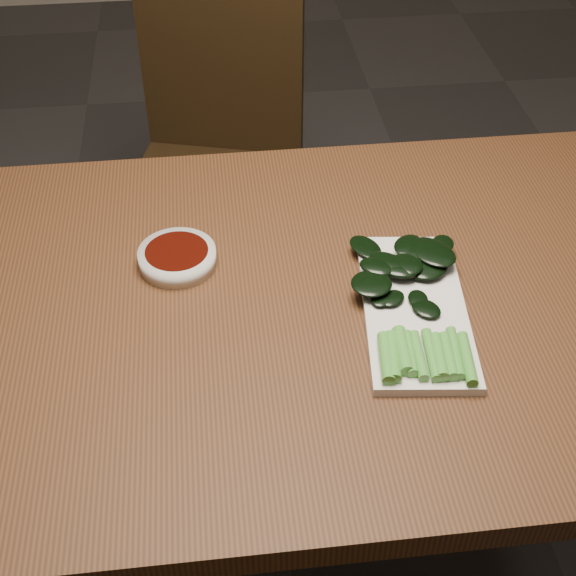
# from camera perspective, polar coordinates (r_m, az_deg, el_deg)

# --- Properties ---
(ground) EXTENTS (6.00, 6.00, 0.00)m
(ground) POSITION_cam_1_polar(r_m,az_deg,el_deg) (1.76, 0.14, -19.03)
(ground) COLOR #2B2929
(ground) RESTS_ON ground
(table) EXTENTS (1.40, 0.80, 0.75)m
(table) POSITION_cam_1_polar(r_m,az_deg,el_deg) (1.21, 0.20, -3.22)
(table) COLOR #452713
(table) RESTS_ON ground
(chair_far) EXTENTS (0.48, 0.48, 0.89)m
(chair_far) POSITION_cam_1_polar(r_m,az_deg,el_deg) (1.96, -5.14, 9.36)
(chair_far) COLOR black
(chair_far) RESTS_ON ground
(sauce_bowl) EXTENTS (0.12, 0.12, 0.03)m
(sauce_bowl) POSITION_cam_1_polar(r_m,az_deg,el_deg) (1.22, -7.88, 2.18)
(sauce_bowl) COLOR silver
(sauce_bowl) RESTS_ON table
(serving_plate) EXTENTS (0.18, 0.33, 0.01)m
(serving_plate) POSITION_cam_1_polar(r_m,az_deg,el_deg) (1.15, 8.97, -1.49)
(serving_plate) COLOR silver
(serving_plate) RESTS_ON table
(gai_lan) EXTENTS (0.18, 0.33, 0.02)m
(gai_lan) POSITION_cam_1_polar(r_m,az_deg,el_deg) (1.15, 8.93, -0.33)
(gai_lan) COLOR #4C9D36
(gai_lan) RESTS_ON serving_plate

